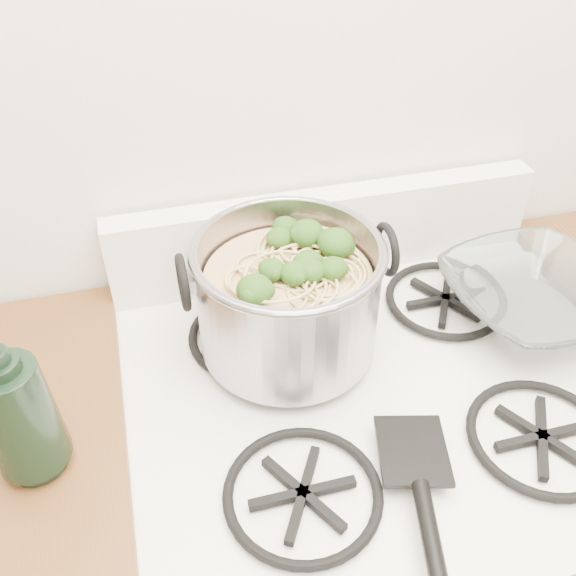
% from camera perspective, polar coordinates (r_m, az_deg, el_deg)
% --- Properties ---
extents(gas_range, '(0.76, 0.66, 0.92)m').
position_cam_1_polar(gas_range, '(1.36, 6.62, -21.95)').
color(gas_range, white).
rests_on(gas_range, ground).
extents(stock_pot, '(0.31, 0.28, 0.19)m').
position_cam_1_polar(stock_pot, '(0.95, 0.00, -0.93)').
color(stock_pot, '#929199').
rests_on(stock_pot, gas_range).
extents(spatula, '(0.36, 0.37, 0.02)m').
position_cam_1_polar(spatula, '(0.88, 11.06, -13.71)').
color(spatula, black).
rests_on(spatula, gas_range).
extents(glass_bowl, '(0.13, 0.13, 0.03)m').
position_cam_1_polar(glass_bowl, '(1.12, 20.79, -1.48)').
color(glass_bowl, white).
rests_on(glass_bowl, gas_range).
extents(bottle, '(0.12, 0.12, 0.24)m').
position_cam_1_polar(bottle, '(0.83, -23.17, -9.28)').
color(bottle, black).
rests_on(bottle, counter_left).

